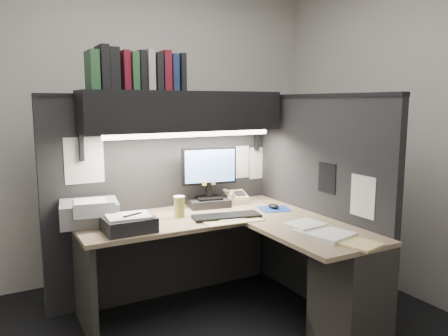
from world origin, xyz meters
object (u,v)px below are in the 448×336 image
Objects in this scene: overhead_shelf at (184,111)px; notebook_stack at (129,224)px; keyboard at (227,216)px; printer at (89,213)px; monitor at (209,183)px; desk at (270,269)px; telephone at (235,198)px; coffee_cup at (179,207)px.

overhead_shelf reaches higher than notebook_stack.
printer reaches higher than keyboard.
monitor is 1.25× the size of printer.
desk is 1.31m from printer.
desk is at bearing -94.39° from telephone.
telephone is (0.26, 0.02, -0.15)m from monitor.
coffee_cup is (-0.13, -0.19, -0.70)m from overhead_shelf.
desk is 0.79m from coffee_cup.
coffee_cup is (-0.33, -0.17, -0.12)m from monitor.
notebook_stack is (-1.02, -0.37, 0.01)m from telephone.
coffee_cup is (-0.43, 0.57, 0.36)m from desk.
overhead_shelf is at bearing 124.37° from keyboard.
coffee_cup is at bearing -143.69° from monitor.
notebook_stack reaches higher than telephone.
keyboard is 1.54× the size of notebook_stack.
monitor is 0.39m from coffee_cup.
telephone is (0.16, 0.76, 0.33)m from desk.
desk is 11.71× the size of coffee_cup.
notebook_stack is at bearing -146.92° from overhead_shelf.
keyboard is 0.36m from coffee_cup.
overhead_shelf is 3.21× the size of monitor.
notebook_stack is at bearing -146.25° from monitor.
desk is 0.49m from keyboard.
desk is 3.52× the size of monitor.
monitor is 0.96m from printer.
keyboard is 0.97m from printer.
monitor is 0.30m from telephone.
telephone is at bearing 63.83° from keyboard.
desk is 1.33m from overhead_shelf.
printer is at bearing 167.41° from coffee_cup.
printer is (-0.95, -0.03, -0.12)m from monitor.
printer reaches higher than desk.
monitor is 2.38× the size of telephone.
notebook_stack is (-0.77, -0.35, -0.14)m from monitor.
desk is 0.84m from telephone.
telephone is at bearing 77.96° from desk.
printer is at bearing -168.79° from monitor.
keyboard is at bearing -87.30° from monitor.
monitor reaches higher than telephone.
notebook_stack is (-0.56, -0.36, -0.72)m from overhead_shelf.
monitor is 0.98× the size of keyboard.
keyboard is 0.49m from telephone.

